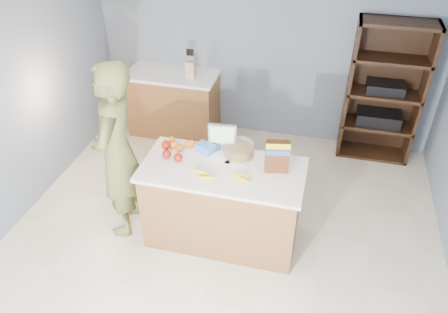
% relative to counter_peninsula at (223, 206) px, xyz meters
% --- Properties ---
extents(floor, '(4.50, 5.00, 0.02)m').
position_rel_counter_peninsula_xyz_m(floor, '(0.00, -0.30, -0.42)').
color(floor, beige).
rests_on(floor, ground).
extents(walls, '(4.52, 5.02, 2.51)m').
position_rel_counter_peninsula_xyz_m(walls, '(0.00, -0.30, 1.24)').
color(walls, slate).
rests_on(walls, ground).
extents(counter_peninsula, '(1.56, 0.76, 0.90)m').
position_rel_counter_peninsula_xyz_m(counter_peninsula, '(0.00, 0.00, 0.00)').
color(counter_peninsula, brown).
rests_on(counter_peninsula, ground).
extents(back_cabinet, '(1.24, 0.62, 0.90)m').
position_rel_counter_peninsula_xyz_m(back_cabinet, '(-1.20, 1.90, 0.04)').
color(back_cabinet, brown).
rests_on(back_cabinet, ground).
extents(shelving_unit, '(0.90, 0.40, 1.80)m').
position_rel_counter_peninsula_xyz_m(shelving_unit, '(1.55, 2.05, 0.45)').
color(shelving_unit, black).
rests_on(shelving_unit, ground).
extents(person, '(0.54, 0.74, 1.88)m').
position_rel_counter_peninsula_xyz_m(person, '(-1.05, -0.06, 0.53)').
color(person, brown).
rests_on(person, ground).
extents(knife_block, '(0.12, 0.10, 0.31)m').
position_rel_counter_peninsula_xyz_m(knife_block, '(-0.91, 1.86, 0.60)').
color(knife_block, tan).
rests_on(knife_block, back_cabinet).
extents(envelopes, '(0.40, 0.23, 0.00)m').
position_rel_counter_peninsula_xyz_m(envelopes, '(0.02, 0.10, 0.49)').
color(envelopes, white).
rests_on(envelopes, counter_peninsula).
extents(bananas, '(0.56, 0.19, 0.04)m').
position_rel_counter_peninsula_xyz_m(bananas, '(0.03, -0.15, 0.50)').
color(bananas, yellow).
rests_on(bananas, counter_peninsula).
extents(apples, '(0.28, 0.26, 0.09)m').
position_rel_counter_peninsula_xyz_m(apples, '(-0.55, 0.07, 0.53)').
color(apples, maroon).
rests_on(apples, counter_peninsula).
extents(oranges, '(0.33, 0.20, 0.07)m').
position_rel_counter_peninsula_xyz_m(oranges, '(-0.54, 0.22, 0.52)').
color(oranges, orange).
rests_on(oranges, counter_peninsula).
extents(blue_carton, '(0.21, 0.18, 0.08)m').
position_rel_counter_peninsula_xyz_m(blue_carton, '(-0.24, 0.23, 0.52)').
color(blue_carton, blue).
rests_on(blue_carton, counter_peninsula).
extents(salad_bowl, '(0.30, 0.30, 0.13)m').
position_rel_counter_peninsula_xyz_m(salad_bowl, '(0.10, 0.25, 0.54)').
color(salad_bowl, '#267219').
rests_on(salad_bowl, counter_peninsula).
extents(tv, '(0.28, 0.12, 0.28)m').
position_rel_counter_peninsula_xyz_m(tv, '(-0.08, 0.31, 0.64)').
color(tv, silver).
rests_on(tv, counter_peninsula).
extents(cereal_box, '(0.23, 0.12, 0.33)m').
position_rel_counter_peninsula_xyz_m(cereal_box, '(0.50, 0.08, 0.68)').
color(cereal_box, '#592B14').
rests_on(cereal_box, counter_peninsula).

